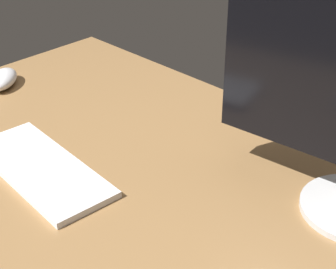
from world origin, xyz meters
TOP-DOWN VIEW (x-y plane):
  - desk at (0.00, 0.00)cm, footprint 140.00×84.00cm
  - keyboard at (-19.24, -11.23)cm, footprint 35.08×16.23cm
  - computer_mouse at (-58.57, 4.12)cm, footprint 12.47×13.00cm

SIDE VIEW (x-z plane):
  - desk at x=0.00cm, z-range 0.00..2.00cm
  - keyboard at x=-19.24cm, z-range 2.00..3.38cm
  - computer_mouse at x=-58.57cm, z-range 2.00..5.91cm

